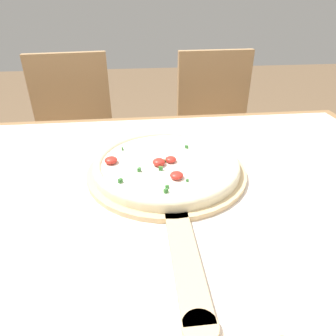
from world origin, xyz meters
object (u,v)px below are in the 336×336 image
Objects in this scene: pizza at (166,164)px; chair_right at (216,128)px; pizza_peel at (168,176)px; chair_left at (76,135)px.

chair_right is (0.35, 0.80, -0.25)m from pizza.
pizza_peel is at bearing -88.99° from pizza.
pizza is 0.39× the size of chair_right.
chair_right reaches higher than pizza_peel.
chair_right is (0.72, 0.00, 0.00)m from chair_left.
chair_left reaches higher than pizza_peel.
pizza_peel is at bearing -115.06° from chair_right.
pizza is at bearing -115.72° from chair_right.
chair_left is at bearing 115.19° from pizza.
chair_left is 0.72m from chair_right.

